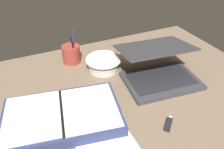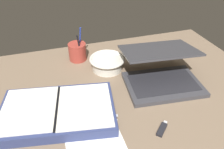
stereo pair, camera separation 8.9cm
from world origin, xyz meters
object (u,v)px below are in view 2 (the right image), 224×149
laptop (161,72)px  pen_cup (78,52)px  planner (58,111)px  scissors (90,117)px  bowl (107,63)px

laptop → pen_cup: (-31.12, 29.79, -0.60)cm
laptop → planner: (-45.13, -7.29, -2.98)cm
laptop → pen_cup: 43.09cm
planner → pen_cup: bearing=79.5°
planner → scissors: (10.75, -4.34, -1.75)cm
bowl → planner: bowl is taller
laptop → bowl: 25.71cm
bowl → scissors: size_ratio=1.20×
pen_cup → scissors: pen_cup is taller
pen_cup → scissors: (-3.26, -41.42, -4.13)cm
scissors → planner: bearing=-179.7°
laptop → planner: bearing=-164.5°
laptop → scissors: size_ratio=2.48×
planner → scissors: bearing=-11.8°
bowl → planner: (-25.76, -24.12, -1.34)cm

